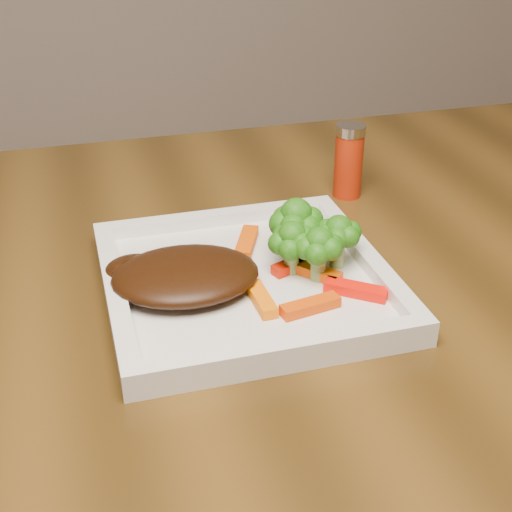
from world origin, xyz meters
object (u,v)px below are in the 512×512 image
object	(u,v)px
spice_shaker	(349,161)
dining_table	(372,511)
steak	(185,275)
plate	(246,285)

from	to	relation	value
spice_shaker	dining_table	bearing A→B (deg)	-93.14
dining_table	spice_shaker	world-z (taller)	spice_shaker
dining_table	steak	bearing A→B (deg)	-178.03
spice_shaker	plate	bearing A→B (deg)	-134.67
dining_table	spice_shaker	size ratio (longest dim) A/B	17.39
dining_table	steak	world-z (taller)	steak
dining_table	plate	world-z (taller)	plate
plate	steak	xyz separation A→B (m)	(-0.06, -0.00, 0.02)
steak	dining_table	bearing A→B (deg)	1.97
dining_table	steak	xyz separation A→B (m)	(-0.23, -0.01, 0.40)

